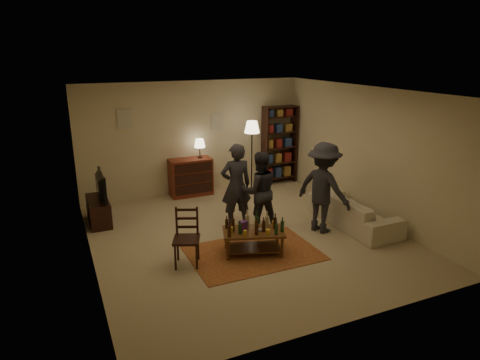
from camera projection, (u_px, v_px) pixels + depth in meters
floor at (245, 236)px, 8.12m from camera, size 6.00×6.00×0.00m
room_shell at (167, 120)px, 9.95m from camera, size 6.00×6.00×6.00m
rug at (253, 253)px, 7.42m from camera, size 2.20×1.50×0.01m
coffee_table at (253, 233)px, 7.31m from camera, size 1.16×0.87×0.76m
dining_chair at (187, 235)px, 6.94m from camera, size 0.55×0.55×0.97m
tv_stand at (98, 205)px, 8.64m from camera, size 0.40×1.00×1.06m
dresser at (191, 176)px, 10.28m from camera, size 1.00×0.50×1.36m
bookshelf at (279, 144)px, 11.12m from camera, size 0.90×0.34×2.02m
floor_lamp at (252, 132)px, 10.13m from camera, size 0.36×0.36×1.78m
sofa at (353, 211)px, 8.54m from camera, size 0.81×2.08×0.61m
person_left at (236, 186)px, 8.36m from camera, size 0.65×0.47×1.68m
person_right at (259, 190)px, 8.28m from camera, size 0.84×0.71×1.54m
person_by_sofa at (323, 188)px, 8.11m from camera, size 1.02×1.29×1.75m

